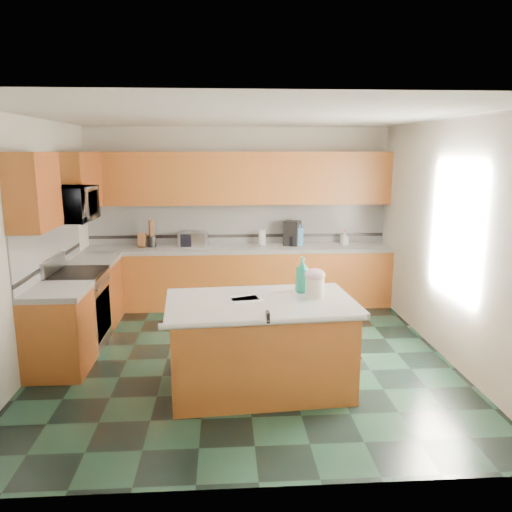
{
  "coord_description": "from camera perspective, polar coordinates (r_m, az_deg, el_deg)",
  "views": [
    {
      "loc": [
        -0.23,
        -5.41,
        2.33
      ],
      "look_at": [
        0.15,
        0.35,
        1.12
      ],
      "focal_mm": 35.0,
      "sensor_mm": 36.0,
      "label": 1
    }
  ],
  "objects": [
    {
      "name": "paper_towel",
      "position": [
        7.65,
        0.71,
        2.11
      ],
      "size": [
        0.1,
        0.1,
        0.23
      ],
      "primitive_type": "cylinder",
      "color": "white",
      "rests_on": "back_countertop"
    },
    {
      "name": "back_upper_cab",
      "position": [
        7.56,
        -2.04,
        8.88
      ],
      "size": [
        4.6,
        0.33,
        0.78
      ],
      "primitive_type": "cube",
      "color": "#59240D",
      "rests_on": "wall_back"
    },
    {
      "name": "range_body",
      "position": [
        6.46,
        -19.61,
        -5.9
      ],
      "size": [
        0.6,
        0.76,
        0.88
      ],
      "primitive_type": "cube",
      "color": "#B7B7BC",
      "rests_on": "ground"
    },
    {
      "name": "soap_back_cap",
      "position": [
        7.78,
        10.12,
        2.89
      ],
      "size": [
        0.02,
        0.02,
        0.03
      ],
      "primitive_type": "cylinder",
      "color": "red",
      "rests_on": "soap_bottle_back"
    },
    {
      "name": "water_jug",
      "position": [
        7.66,
        4.81,
        2.26
      ],
      "size": [
        0.17,
        0.17,
        0.28
      ],
      "primitive_type": "cylinder",
      "color": "teal",
      "rests_on": "back_countertop"
    },
    {
      "name": "wall_front",
      "position": [
        3.25,
        0.43,
        -5.74
      ],
      "size": [
        4.6,
        0.04,
        2.7
      ],
      "primitive_type": "cube",
      "color": "beige",
      "rests_on": "ground"
    },
    {
      "name": "floor",
      "position": [
        5.9,
        -1.26,
        -11.44
      ],
      "size": [
        4.6,
        4.6,
        0.0
      ],
      "primitive_type": "plane",
      "color": "black",
      "rests_on": "ground"
    },
    {
      "name": "left_upper_cab_rear",
      "position": [
        7.11,
        -19.5,
        8.02
      ],
      "size": [
        0.33,
        1.09,
        0.78
      ],
      "primitive_type": "cube",
      "color": "#59240D",
      "rests_on": "wall_left"
    },
    {
      "name": "treat_jar",
      "position": [
        4.97,
        6.71,
        -3.59
      ],
      "size": [
        0.22,
        0.22,
        0.19
      ],
      "primitive_type": "cylinder",
      "rotation": [
        0.0,
        0.0,
        -0.18
      ],
      "color": "silver",
      "rests_on": "island_top"
    },
    {
      "name": "left_counter_rear",
      "position": [
        7.08,
        -18.16,
        -0.49
      ],
      "size": [
        0.64,
        0.82,
        0.06
      ],
      "primitive_type": "cube",
      "color": "white",
      "rests_on": "left_base_cab_rear"
    },
    {
      "name": "paper_sheet_b",
      "position": [
        4.92,
        -1.35,
        -4.8
      ],
      "size": [
        0.29,
        0.23,
        0.0
      ],
      "primitive_type": "cube",
      "rotation": [
        0.0,
        0.0,
        0.16
      ],
      "color": "white",
      "rests_on": "island_top"
    },
    {
      "name": "knife_block",
      "position": [
        7.67,
        -12.88,
        1.75
      ],
      "size": [
        0.13,
        0.17,
        0.23
      ],
      "primitive_type": "cube",
      "rotation": [
        -0.31,
        0.0,
        -0.09
      ],
      "color": "#472814",
      "rests_on": "back_countertop"
    },
    {
      "name": "back_accent_band",
      "position": [
        7.81,
        -2.02,
        2.32
      ],
      "size": [
        4.6,
        0.01,
        0.05
      ],
      "primitive_type": "cube",
      "color": "black",
      "rests_on": "back_countertop"
    },
    {
      "name": "range_backguard",
      "position": [
        6.39,
        -22.21,
        -0.89
      ],
      "size": [
        0.06,
        0.76,
        0.18
      ],
      "primitive_type": "cube",
      "color": "#B7B7BC",
      "rests_on": "range_body"
    },
    {
      "name": "toaster_oven_door",
      "position": [
        7.46,
        -7.27,
        1.75
      ],
      "size": [
        0.36,
        0.01,
        0.19
      ],
      "primitive_type": "cube",
      "color": "black",
      "rests_on": "toaster_oven"
    },
    {
      "name": "window_light_proxy",
      "position": [
        5.85,
        21.82,
        2.82
      ],
      "size": [
        0.02,
        1.4,
        1.1
      ],
      "primitive_type": "cube",
      "color": "white",
      "rests_on": "wall_right"
    },
    {
      "name": "wall_left",
      "position": [
        5.89,
        -24.52,
        1.17
      ],
      "size": [
        0.04,
        4.6,
        2.7
      ],
      "primitive_type": "cube",
      "color": "beige",
      "rests_on": "ground"
    },
    {
      "name": "soap_bottle_island",
      "position": [
        5.1,
        5.3,
        -2.15
      ],
      "size": [
        0.17,
        0.17,
        0.37
      ],
      "primitive_type": "imported",
      "rotation": [
        0.0,
        0.0,
        0.19
      ],
      "color": "teal",
      "rests_on": "island_top"
    },
    {
      "name": "soap_bottle_back",
      "position": [
        7.8,
        10.09,
        2.02
      ],
      "size": [
        0.11,
        0.12,
        0.21
      ],
      "primitive_type": "imported",
      "rotation": [
        0.0,
        0.0,
        0.25
      ],
      "color": "white",
      "rests_on": "back_countertop"
    },
    {
      "name": "toaster_oven",
      "position": [
        7.59,
        -7.22,
        1.92
      ],
      "size": [
        0.44,
        0.34,
        0.23
      ],
      "primitive_type": "cube",
      "rotation": [
        0.0,
        0.0,
        -0.18
      ],
      "color": "#B7B7BC",
      "rests_on": "back_countertop"
    },
    {
      "name": "left_base_cab_rear",
      "position": [
        7.19,
        -17.92,
        -4.08
      ],
      "size": [
        0.6,
        0.82,
        0.86
      ],
      "primitive_type": "cube",
      "color": "#59240D",
      "rests_on": "ground"
    },
    {
      "name": "utensil_crock",
      "position": [
        7.69,
        -11.83,
        1.64
      ],
      "size": [
        0.13,
        0.13,
        0.16
      ],
      "primitive_type": "cylinder",
      "color": "black",
      "rests_on": "back_countertop"
    },
    {
      "name": "left_upper_cab_front",
      "position": [
        5.53,
        -24.1,
        6.76
      ],
      "size": [
        0.33,
        0.72,
        0.78
      ],
      "primitive_type": "cube",
      "color": "#59240D",
      "rests_on": "wall_left"
    },
    {
      "name": "treat_jar_knob_end_r",
      "position": [
        4.93,
        7.14,
        -1.64
      ],
      "size": [
        0.04,
        0.04,
        0.04
      ],
      "primitive_type": "sphere",
      "color": "tan",
      "rests_on": "treat_jar_lid"
    },
    {
      "name": "left_accent_band",
      "position": [
        6.44,
        -22.27,
        -0.62
      ],
      "size": [
        0.01,
        2.3,
        0.05
      ],
      "primitive_type": "cube",
      "color": "black",
      "rests_on": "wall_left"
    },
    {
      "name": "clamp_handle",
      "position": [
        4.3,
        1.42,
        -7.46
      ],
      "size": [
        0.02,
        0.07,
        0.02
      ],
      "primitive_type": "cylinder",
      "rotation": [
        1.57,
        0.0,
        0.0
      ],
      "color": "black",
      "rests_on": "island_top"
    },
    {
      "name": "treat_jar_knob",
      "position": [
        4.92,
        6.76,
        -1.65
      ],
      "size": [
        0.07,
        0.02,
        0.02
      ],
      "primitive_type": "cylinder",
      "rotation": [
        0.0,
        1.57,
        0.0
      ],
      "color": "tan",
      "rests_on": "treat_jar_lid"
    },
    {
      "name": "back_backsplash",
      "position": [
        7.78,
        -2.04,
        3.75
      ],
      "size": [
        4.6,
        0.02,
        0.63
      ],
      "primitive_type": "cube",
      "color": "silver",
      "rests_on": "back_countertop"
    },
    {
      "name": "treat_jar_knob_end_l",
      "position": [
        4.92,
        6.37,
        -1.65
      ],
      "size": [
        0.04,
        0.04,
        0.04
      ],
      "primitive_type": "sphere",
      "color": "tan",
      "rests_on": "treat_jar_lid"
    },
    {
      "name": "island_bullnose",
      "position": [
        4.35,
        1.06,
        -7.54
      ],
      "size": [
        1.82,
        0.19,
        0.06
      ],
      "primitive_type": "cylinder",
      "rotation": [
        0.0,
        1.57,
        0.07
      ],
      "color": "white",
      "rests_on": "island_base"
    },
    {
      "name": "microwave",
      "position": [
        6.2,
        -20.44,
        5.56
      ],
      "size": [
        0.5,
        0.73,
        0.41
      ],
      "primitive_type": "imported",
      "rotation": [
        0.0,
        0.0,
        1.57
      ],
      "color": "#B7B7BC",
      "rests_on": "wall_left"
    },
    {
      "name": "wall_back",
      "position": [
        7.8,
        -2.05,
        4.62
      ],
      "size": [
        4.6,
        0.04,
        2.7
      ],
      "primitive_type": "cube",
      "color": "beige",
      "rests_on": "ground"
    },
    {
      "name": "island_top",
      "position": [
        4.86,
        0.53,
        -5.43
      ],
      "size": [
        1.89,
        1.21,
        0.06
      ],
      "primitive_type": "cube",
      "rotation": [
        0.0,
        0.0,
        0.07
      ],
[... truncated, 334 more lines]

